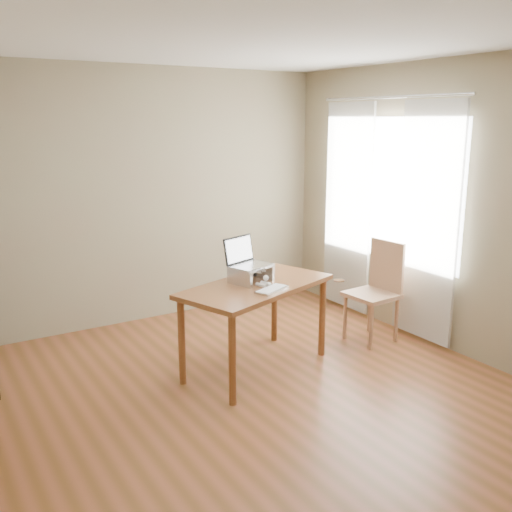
{
  "coord_description": "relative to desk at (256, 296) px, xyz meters",
  "views": [
    {
      "loc": [
        -2.14,
        -3.28,
        2.08
      ],
      "look_at": [
        0.25,
        0.54,
        0.99
      ],
      "focal_mm": 40.0,
      "sensor_mm": 36.0,
      "label": 1
    }
  ],
  "objects": [
    {
      "name": "desk",
      "position": [
        0.0,
        0.0,
        0.0
      ],
      "size": [
        1.46,
        1.04,
        0.75
      ],
      "rotation": [
        0.0,
        0.0,
        0.32
      ],
      "color": "brown",
      "rests_on": "ground"
    },
    {
      "name": "keyboard",
      "position": [
        0.01,
        -0.22,
        0.11
      ],
      "size": [
        0.33,
        0.24,
        0.02
      ],
      "rotation": [
        0.0,
        0.0,
        0.39
      ],
      "color": "silver",
      "rests_on": "desk"
    },
    {
      "name": "cat",
      "position": [
        -0.03,
        0.11,
        0.17
      ],
      "size": [
        0.25,
        0.49,
        0.16
      ],
      "rotation": [
        0.0,
        0.0,
        0.31
      ],
      "color": "#474137",
      "rests_on": "desk"
    },
    {
      "name": "chair",
      "position": [
        1.35,
        -0.03,
        -0.13
      ],
      "size": [
        0.45,
        0.45,
        0.95
      ],
      "rotation": [
        0.0,
        0.0,
        0.06
      ],
      "color": "#A57759",
      "rests_on": "ground"
    },
    {
      "name": "curtains",
      "position": [
        1.66,
        0.24,
        0.53
      ],
      "size": [
        0.03,
        1.9,
        2.25
      ],
      "color": "silver",
      "rests_on": "ground"
    },
    {
      "name": "room",
      "position": [
        -0.23,
        -0.54,
        0.66
      ],
      "size": [
        4.04,
        4.54,
        2.64
      ],
      "color": "brown",
      "rests_on": "ground"
    },
    {
      "name": "coaster",
      "position": [
        0.65,
        -0.29,
        0.11
      ],
      "size": [
        0.09,
        0.09,
        0.01
      ],
      "primitive_type": "cylinder",
      "color": "brown",
      "rests_on": "desk"
    },
    {
      "name": "laptop_stand",
      "position": [
        0.0,
        0.08,
        0.19
      ],
      "size": [
        0.32,
        0.25,
        0.13
      ],
      "rotation": [
        0.0,
        0.0,
        0.32
      ],
      "color": "silver",
      "rests_on": "desk"
    },
    {
      "name": "laptop",
      "position": [
        0.0,
        0.14,
        0.3
      ],
      "size": [
        0.39,
        0.38,
        0.24
      ],
      "rotation": [
        0.0,
        0.0,
        0.32
      ],
      "color": "silver",
      "rests_on": "laptop_stand"
    }
  ]
}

